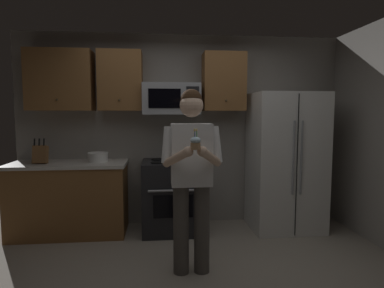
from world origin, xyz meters
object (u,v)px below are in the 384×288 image
refrigerator (285,161)px  microwave (171,99)px  knife_block (40,154)px  bowl_large_white (98,157)px  cupcake (195,143)px  person (192,171)px  oven_range (172,196)px

refrigerator → microwave: bearing=174.0°
knife_block → bowl_large_white: bearing=6.5°
knife_block → cupcake: (1.76, -1.45, 0.26)m
refrigerator → knife_block: refrigerator is taller
bowl_large_white → cupcake: cupcake is taller
bowl_large_white → person: person is taller
microwave → person: microwave is taller
oven_range → refrigerator: size_ratio=0.52×
bowl_large_white → person: (1.08, -1.20, 0.01)m
refrigerator → person: 1.76m
refrigerator → oven_range: bearing=178.5°
microwave → refrigerator: 1.72m
knife_block → microwave: bearing=5.3°
microwave → refrigerator: size_ratio=0.41×
microwave → bowl_large_white: size_ratio=2.85×
microwave → refrigerator: bearing=-6.0°
microwave → cupcake: size_ratio=4.26×
microwave → refrigerator: microwave is taller
oven_range → bowl_large_white: bearing=177.1°
oven_range → bowl_large_white: 1.08m
microwave → cupcake: (0.14, -1.60, -0.43)m
oven_range → cupcake: 1.70m
bowl_large_white → knife_block: bearing=-173.5°
oven_range → cupcake: bearing=-84.6°
knife_block → cupcake: bearing=-39.5°
oven_range → refrigerator: (1.50, -0.04, 0.44)m
microwave → knife_block: size_ratio=2.31×
microwave → bowl_large_white: bearing=-175.6°
microwave → bowl_large_white: microwave is taller
refrigerator → cupcake: bearing=-133.4°
oven_range → bowl_large_white: (-0.94, 0.05, 0.52)m
refrigerator → knife_block: bearing=179.8°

